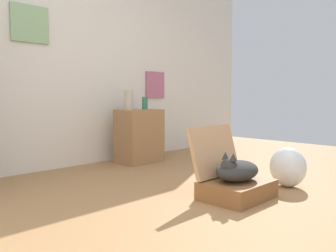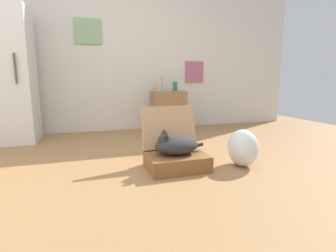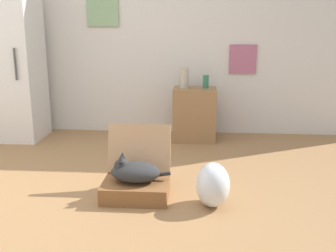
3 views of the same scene
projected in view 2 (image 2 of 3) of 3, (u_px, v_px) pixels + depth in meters
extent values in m
plane|color=#9E7247|center=(141.00, 181.00, 2.02)|extent=(7.68, 7.68, 0.00)
cube|color=silver|center=(110.00, 47.00, 3.91)|extent=(6.40, 0.12, 2.60)
cube|color=#86AF7C|center=(88.00, 31.00, 3.70)|extent=(0.39, 0.02, 0.37)
cube|color=#AC5D79|center=(194.00, 72.00, 4.31)|extent=(0.33, 0.02, 0.35)
cube|color=brown|center=(176.00, 161.00, 2.28)|extent=(0.53, 0.41, 0.14)
cube|color=tan|center=(169.00, 127.00, 2.44)|extent=(0.53, 0.15, 0.41)
ellipsoid|color=#2D2D2D|center=(177.00, 145.00, 2.25)|extent=(0.40, 0.28, 0.16)
sphere|color=#2D2D2D|center=(165.00, 141.00, 2.21)|extent=(0.13, 0.13, 0.13)
cone|color=#2D2D2D|center=(166.00, 133.00, 2.17)|extent=(0.06, 0.06, 0.06)
cone|color=#2D2D2D|center=(164.00, 132.00, 2.23)|extent=(0.06, 0.06, 0.06)
cylinder|color=#2D2D2D|center=(193.00, 147.00, 2.35)|extent=(0.20, 0.03, 0.07)
ellipsoid|color=silver|center=(243.00, 148.00, 2.34)|extent=(0.26, 0.32, 0.35)
cube|color=silver|center=(5.00, 76.00, 3.16)|extent=(0.65, 0.58, 1.69)
cylinder|color=#4C4C4C|center=(15.00, 68.00, 2.91)|extent=(0.02, 0.02, 0.35)
cube|color=olive|center=(168.00, 112.00, 3.94)|extent=(0.50, 0.35, 0.63)
cylinder|color=#B7AD99|center=(160.00, 84.00, 3.86)|extent=(0.10, 0.10, 0.23)
cylinder|color=#2D7051|center=(175.00, 86.00, 3.94)|extent=(0.07, 0.07, 0.15)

